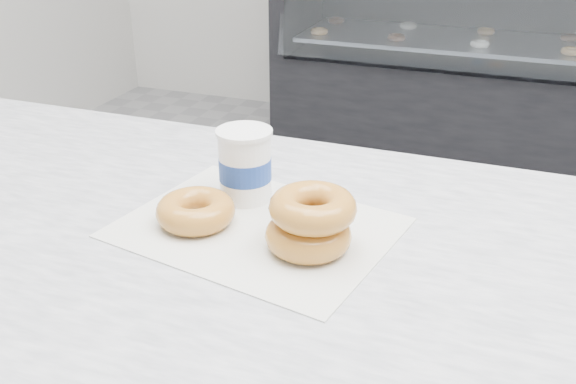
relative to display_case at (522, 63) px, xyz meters
name	(u,v)px	position (x,y,z in m)	size (l,w,h in m)	color
display_case	(522,63)	(0.00, 0.00, 0.00)	(2.40, 0.74, 1.25)	black
wax_paper	(257,228)	(-0.28, -2.66, 0.41)	(0.34, 0.26, 0.00)	silver
donut_single	(196,211)	(-0.36, -2.68, 0.43)	(0.10, 0.10, 0.04)	#C58236
donut_stack	(311,221)	(-0.20, -2.69, 0.45)	(0.14, 0.14, 0.07)	#C58236
coffee_cup	(245,165)	(-0.33, -2.59, 0.46)	(0.08, 0.08, 0.10)	white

